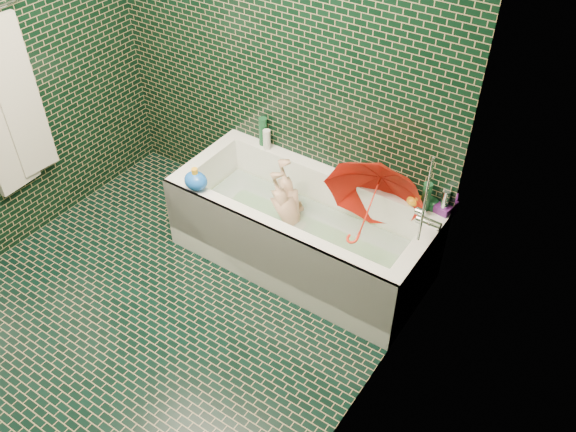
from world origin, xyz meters
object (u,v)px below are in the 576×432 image
Objects in this scene: umbrella at (369,208)px; rubber_duck at (414,201)px; bathtub at (301,237)px; bath_toy at (196,181)px; child at (291,218)px.

rubber_duck is (0.20, 0.22, -0.00)m from umbrella.
rubber_duck reaches higher than bathtub.
bath_toy is at bearing -153.37° from bathtub.
child is at bearing -177.75° from umbrella.
child is at bearing 52.04° from bath_toy.
umbrella reaches higher than bath_toy.
bathtub is 0.58m from umbrella.
bathtub is 16.20× the size of rubber_duck.
umbrella is 1.11m from bath_toy.
rubber_duck is at bearing 42.54° from umbrella.
bath_toy is (-0.60, -0.30, 0.41)m from bathtub.
child is at bearing 162.86° from bathtub.
umbrella is at bearing 13.28° from bathtub.
child is 0.68m from bath_toy.
bathtub is at bearing -153.49° from rubber_duck.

